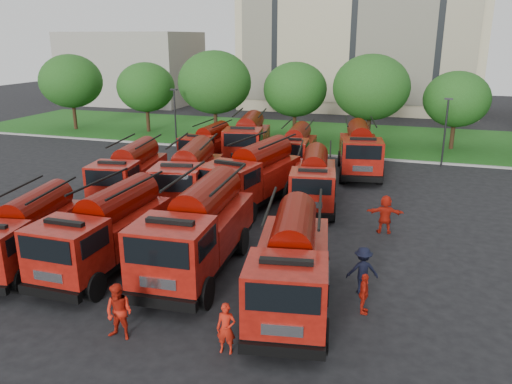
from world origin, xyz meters
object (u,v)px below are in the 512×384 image
(firefighter_4, at_px, (169,241))
(fire_truck_10, at_px, (296,148))
(firefighter_0, at_px, (227,352))
(fire_truck_2, at_px, (198,229))
(firefighter_2, at_px, (363,313))
(fire_truck_4, at_px, (130,172))
(fire_truck_5, at_px, (190,176))
(fire_truck_9, at_px, (248,139))
(firefighter_1, at_px, (121,338))
(fire_truck_11, at_px, (359,149))
(fire_truck_1, at_px, (106,230))
(fire_truck_3, at_px, (291,263))
(fire_truck_6, at_px, (253,175))
(firefighter_3, at_px, (361,292))
(fire_truck_7, at_px, (314,179))
(fire_truck_8, at_px, (208,144))
(firefighter_5, at_px, (384,233))
(fire_truck_0, at_px, (26,231))

(firefighter_4, bearing_deg, fire_truck_10, -80.68)
(firefighter_0, bearing_deg, fire_truck_2, 115.47)
(fire_truck_10, bearing_deg, firefighter_2, -73.98)
(fire_truck_4, bearing_deg, firefighter_2, -40.93)
(fire_truck_5, xyz_separation_m, fire_truck_9, (-0.14, 11.04, 0.06))
(fire_truck_2, xyz_separation_m, firefighter_1, (-0.41, -5.33, -1.83))
(fire_truck_11, height_order, firefighter_2, fire_truck_11)
(fire_truck_1, distance_m, fire_truck_3, 8.18)
(fire_truck_10, height_order, firefighter_4, fire_truck_10)
(fire_truck_5, bearing_deg, fire_truck_4, 169.05)
(fire_truck_3, relative_size, fire_truck_6, 0.94)
(fire_truck_9, relative_size, firefighter_3, 4.38)
(fire_truck_7, bearing_deg, fire_truck_8, 132.77)
(fire_truck_10, height_order, firefighter_5, fire_truck_10)
(fire_truck_11, relative_size, firefighter_1, 4.16)
(fire_truck_4, relative_size, fire_truck_7, 1.03)
(firefighter_0, xyz_separation_m, firefighter_5, (3.98, 11.62, 0.00))
(firefighter_5, bearing_deg, fire_truck_6, -22.87)
(firefighter_1, bearing_deg, fire_truck_3, 38.53)
(firefighter_0, height_order, firefighter_2, firefighter_0)
(fire_truck_4, relative_size, firefighter_2, 4.87)
(fire_truck_9, bearing_deg, fire_truck_3, -77.52)
(firefighter_3, bearing_deg, fire_truck_5, -52.44)
(fire_truck_0, xyz_separation_m, firefighter_1, (6.74, -3.66, -1.51))
(firefighter_1, bearing_deg, fire_truck_9, 99.59)
(fire_truck_8, bearing_deg, fire_truck_5, -71.81)
(fire_truck_10, relative_size, firefighter_3, 3.73)
(fire_truck_7, xyz_separation_m, firefighter_4, (-5.52, -7.34, -1.57))
(fire_truck_10, bearing_deg, firefighter_5, -60.97)
(firefighter_2, bearing_deg, fire_truck_3, 91.91)
(fire_truck_6, distance_m, fire_truck_8, 10.76)
(fire_truck_4, xyz_separation_m, firefighter_4, (5.24, -5.43, -1.62))
(fire_truck_4, distance_m, firefighter_3, 16.54)
(fire_truck_10, distance_m, fire_truck_11, 4.60)
(fire_truck_7, distance_m, firefighter_2, 11.89)
(fire_truck_8, bearing_deg, fire_truck_7, -36.77)
(fire_truck_6, height_order, firefighter_1, fire_truck_6)
(fire_truck_4, height_order, firefighter_1, fire_truck_4)
(fire_truck_4, xyz_separation_m, firefighter_1, (7.45, -13.11, -1.62))
(fire_truck_3, relative_size, firefighter_5, 3.94)
(fire_truck_11, relative_size, firefighter_4, 4.91)
(fire_truck_4, relative_size, fire_truck_11, 0.93)
(fire_truck_8, relative_size, firefighter_1, 3.34)
(fire_truck_8, relative_size, firefighter_2, 4.22)
(fire_truck_0, bearing_deg, firefighter_1, -38.15)
(fire_truck_11, bearing_deg, fire_truck_0, -130.88)
(fire_truck_3, height_order, firefighter_0, fire_truck_3)
(fire_truck_9, bearing_deg, fire_truck_6, -79.88)
(fire_truck_0, relative_size, firefighter_2, 4.55)
(fire_truck_2, relative_size, fire_truck_4, 1.10)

